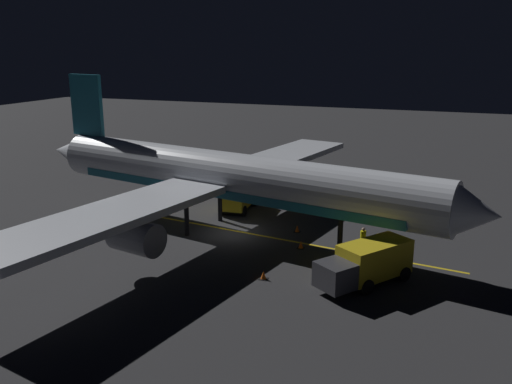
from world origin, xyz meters
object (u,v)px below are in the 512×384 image
at_px(airliner, 224,178).
at_px(traffic_cone_under_wing, 301,245).
at_px(baggage_truck, 367,264).
at_px(ground_crew_worker, 363,239).
at_px(catering_truck, 240,195).
at_px(traffic_cone_near_right, 297,229).
at_px(traffic_cone_far, 263,275).
at_px(traffic_cone_near_left, 360,242).

distance_m(airliner, traffic_cone_under_wing, 7.74).
height_order(baggage_truck, ground_crew_worker, baggage_truck).
height_order(catering_truck, traffic_cone_near_right, catering_truck).
distance_m(ground_crew_worker, traffic_cone_far, 8.43).
xyz_separation_m(catering_truck, traffic_cone_near_left, (5.60, 11.63, -0.95)).
height_order(baggage_truck, traffic_cone_near_right, baggage_truck).
relative_size(ground_crew_worker, traffic_cone_near_right, 3.16).
bearing_deg(airliner, traffic_cone_near_left, 94.61).
height_order(baggage_truck, traffic_cone_near_left, baggage_truck).
bearing_deg(catering_truck, airliner, 11.71).
xyz_separation_m(catering_truck, traffic_cone_near_right, (4.39, 6.54, -0.95)).
bearing_deg(traffic_cone_near_right, ground_crew_worker, 67.25).
height_order(traffic_cone_near_right, traffic_cone_far, same).
height_order(catering_truck, traffic_cone_far, catering_truck).
bearing_deg(catering_truck, baggage_truck, 47.73).
relative_size(traffic_cone_near_left, traffic_cone_near_right, 1.00).
bearing_deg(traffic_cone_under_wing, traffic_cone_near_right, -159.08).
bearing_deg(catering_truck, traffic_cone_near_right, 56.14).
xyz_separation_m(baggage_truck, traffic_cone_near_left, (-6.35, -1.52, -1.05)).
bearing_deg(traffic_cone_near_left, traffic_cone_near_right, -103.37).
bearing_deg(traffic_cone_near_right, baggage_truck, 41.13).
bearing_deg(traffic_cone_far, traffic_cone_near_right, -176.51).
bearing_deg(baggage_truck, traffic_cone_near_left, -166.54).
distance_m(traffic_cone_near_left, traffic_cone_under_wing, 4.35).
bearing_deg(airliner, ground_crew_worker, 88.70).
xyz_separation_m(traffic_cone_near_left, traffic_cone_under_wing, (2.05, -3.84, 0.00)).
relative_size(catering_truck, traffic_cone_far, 11.74).
distance_m(baggage_truck, traffic_cone_near_right, 10.10).
distance_m(catering_truck, traffic_cone_under_wing, 10.96).
bearing_deg(traffic_cone_under_wing, traffic_cone_near_left, 118.07).
relative_size(baggage_truck, ground_crew_worker, 3.68).
bearing_deg(ground_crew_worker, airliner, -91.30).
bearing_deg(traffic_cone_near_left, baggage_truck, 13.46).
bearing_deg(traffic_cone_under_wing, traffic_cone_far, -6.69).
height_order(traffic_cone_near_left, traffic_cone_near_right, same).
height_order(traffic_cone_under_wing, traffic_cone_far, same).
distance_m(ground_crew_worker, traffic_cone_near_right, 5.93).
bearing_deg(baggage_truck, airliner, -115.06).
height_order(airliner, traffic_cone_under_wing, airliner).
height_order(ground_crew_worker, traffic_cone_far, ground_crew_worker).
bearing_deg(traffic_cone_far, airliner, -140.85).
bearing_deg(ground_crew_worker, traffic_cone_far, -35.51).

